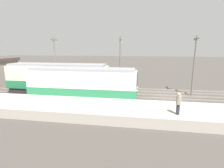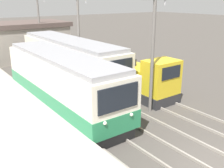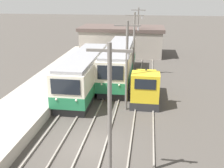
# 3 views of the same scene
# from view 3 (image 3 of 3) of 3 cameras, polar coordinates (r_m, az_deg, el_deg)

# --- Properties ---
(ground_plane) EXTENTS (200.00, 200.00, 0.00)m
(ground_plane) POSITION_cam_3_polar(r_m,az_deg,el_deg) (16.93, -4.73, -13.45)
(ground_plane) COLOR #47423D
(track_left) EXTENTS (1.54, 60.00, 0.14)m
(track_left) POSITION_cam_3_polar(r_m,az_deg,el_deg) (17.59, -13.23, -12.31)
(track_left) COLOR gray
(track_left) RESTS_ON ground
(track_center) EXTENTS (1.54, 60.00, 0.14)m
(track_center) POSITION_cam_3_polar(r_m,az_deg,el_deg) (16.85, -4.06, -13.32)
(track_center) COLOR gray
(track_center) RESTS_ON ground
(track_right) EXTENTS (1.54, 60.00, 0.14)m
(track_right) POSITION_cam_3_polar(r_m,az_deg,el_deg) (16.55, 6.47, -14.06)
(track_right) COLOR gray
(track_right) RESTS_ON ground
(commuter_train_left) EXTENTS (2.84, 11.83, 3.66)m
(commuter_train_left) POSITION_cam_3_polar(r_m,az_deg,el_deg) (25.14, -5.95, 2.01)
(commuter_train_left) COLOR #28282B
(commuter_train_left) RESTS_ON ground
(commuter_train_center) EXTENTS (2.84, 13.05, 3.80)m
(commuter_train_center) POSITION_cam_3_polar(r_m,az_deg,el_deg) (28.70, 1.54, 4.43)
(commuter_train_center) COLOR #28282B
(commuter_train_center) RESTS_ON ground
(shunting_locomotive) EXTENTS (2.40, 5.28, 3.00)m
(shunting_locomotive) POSITION_cam_3_polar(r_m,az_deg,el_deg) (23.17, 7.26, -0.86)
(shunting_locomotive) COLOR #28282B
(shunting_locomotive) RESTS_ON ground
(catenary_mast_near) EXTENTS (2.00, 0.20, 7.17)m
(catenary_mast_near) POSITION_cam_3_polar(r_m,az_deg,el_deg) (12.10, -0.47, -6.33)
(catenary_mast_near) COLOR slate
(catenary_mast_near) RESTS_ON ground
(catenary_mast_mid) EXTENTS (2.00, 0.20, 7.17)m
(catenary_mast_mid) POSITION_cam_3_polar(r_m,az_deg,el_deg) (20.43, 3.25, 4.45)
(catenary_mast_mid) COLOR slate
(catenary_mast_mid) RESTS_ON ground
(catenary_mast_far) EXTENTS (2.00, 0.20, 7.17)m
(catenary_mast_far) POSITION_cam_3_polar(r_m,az_deg,el_deg) (29.09, 4.80, 8.91)
(catenary_mast_far) COLOR slate
(catenary_mast_far) RESTS_ON ground
(catenary_mast_distant) EXTENTS (2.00, 0.20, 7.17)m
(catenary_mast_distant) POSITION_cam_3_polar(r_m,az_deg,el_deg) (37.87, 5.66, 11.31)
(catenary_mast_distant) COLOR slate
(catenary_mast_distant) RESTS_ON ground
(station_building) EXTENTS (12.60, 6.30, 4.26)m
(station_building) POSITION_cam_3_polar(r_m,az_deg,el_deg) (40.66, 2.16, 9.44)
(station_building) COLOR gray
(station_building) RESTS_ON ground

